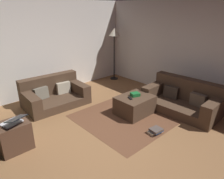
% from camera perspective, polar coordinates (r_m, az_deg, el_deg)
% --- Properties ---
extents(ground_plane, '(6.40, 6.40, 0.00)m').
position_cam_1_polar(ground_plane, '(3.96, -1.03, -14.83)').
color(ground_plane, brown).
extents(rear_partition, '(6.40, 0.12, 2.60)m').
position_cam_1_polar(rear_partition, '(6.01, -21.70, 10.03)').
color(rear_partition, silver).
rests_on(rear_partition, ground_plane).
extents(corner_partition, '(0.12, 6.40, 2.60)m').
position_cam_1_polar(corner_partition, '(5.86, 22.90, 9.59)').
color(corner_partition, silver).
rests_on(corner_partition, ground_plane).
extents(couch_left, '(1.59, 1.03, 0.72)m').
position_cam_1_polar(couch_left, '(5.56, -15.84, -1.31)').
color(couch_left, '#473323').
rests_on(couch_left, ground_plane).
extents(couch_right, '(0.98, 1.78, 0.76)m').
position_cam_1_polar(couch_right, '(5.30, 19.12, -2.63)').
color(couch_right, '#473323').
rests_on(couch_right, ground_plane).
extents(ottoman, '(0.83, 0.66, 0.43)m').
position_cam_1_polar(ottoman, '(4.91, 6.32, -4.32)').
color(ottoman, '#473323').
rests_on(ottoman, ground_plane).
extents(gift_box, '(0.24, 0.22, 0.08)m').
position_cam_1_polar(gift_box, '(4.84, 6.44, -1.35)').
color(gift_box, '#19662D').
rests_on(gift_box, ottoman).
extents(tv_remote, '(0.11, 0.17, 0.02)m').
position_cam_1_polar(tv_remote, '(4.71, 5.03, -2.39)').
color(tv_remote, black).
rests_on(tv_remote, ottoman).
extents(side_table, '(0.52, 0.44, 0.52)m').
position_cam_1_polar(side_table, '(4.08, -25.55, -11.60)').
color(side_table, '#4C3323').
rests_on(side_table, ground_plane).
extents(laptop, '(0.42, 0.47, 0.18)m').
position_cam_1_polar(laptop, '(3.88, -25.79, -7.92)').
color(laptop, silver).
rests_on(laptop, side_table).
extents(book_stack, '(0.31, 0.24, 0.12)m').
position_cam_1_polar(book_stack, '(4.30, 12.04, -11.13)').
color(book_stack, beige).
rests_on(book_stack, ground_plane).
extents(corner_lamp, '(0.36, 0.36, 1.75)m').
position_cam_1_polar(corner_lamp, '(7.06, 0.64, 14.61)').
color(corner_lamp, black).
rests_on(corner_lamp, ground_plane).
extents(area_rug, '(2.60, 2.00, 0.01)m').
position_cam_1_polar(area_rug, '(5.00, 6.22, -6.51)').
color(area_rug, brown).
rests_on(area_rug, ground_plane).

